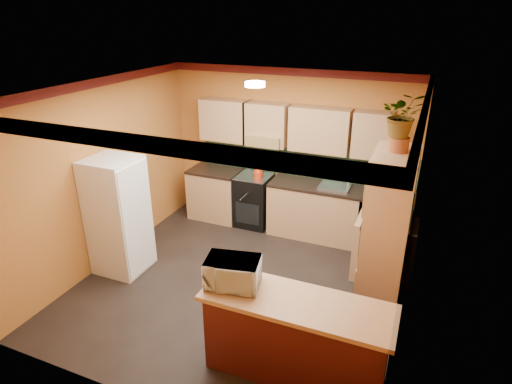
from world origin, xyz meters
The scene contains 15 objects.
room_shell centered at (0.02, 0.28, 2.09)m, with size 4.24×4.24×2.72m.
base_cabinets_back centered at (0.10, 1.80, 0.44)m, with size 3.65×0.60×0.88m, color tan.
countertop_back centered at (0.10, 1.80, 0.90)m, with size 3.65×0.62×0.04m, color black.
stove centered at (-0.52, 1.80, 0.46)m, with size 0.58×0.58×0.91m, color black.
kettle centered at (-0.42, 1.75, 1.00)m, with size 0.17×0.17×0.18m, color #AB270B, non-canonical shape.
sink centered at (0.88, 1.80, 0.94)m, with size 0.48×0.40×0.03m, color silver.
base_cabinets_right centered at (1.80, 0.98, 0.44)m, with size 0.60×0.80×0.88m, color tan.
countertop_right centered at (1.80, 0.98, 0.90)m, with size 0.62×0.80×0.04m, color black.
fridge centered at (-1.75, -0.24, 0.85)m, with size 0.68×0.66×1.70m, color white.
pantry centered at (1.85, 0.20, 1.05)m, with size 0.48×0.90×2.10m, color tan.
fern_pot centered at (1.85, 0.25, 2.18)m, with size 0.22×0.22×0.16m, color brown.
fern centered at (1.85, 0.25, 2.50)m, with size 0.44×0.38×0.49m, color tan.
breakfast_bar centered at (1.20, -1.21, 0.44)m, with size 1.80×0.55×0.88m, color #4C1711.
bar_top centered at (1.20, -1.21, 0.91)m, with size 1.90×0.65×0.05m, color tan.
microwave centered at (0.51, -1.21, 1.08)m, with size 0.54×0.37×0.30m, color white.
Camera 1 is at (2.13, -4.50, 3.53)m, focal length 30.00 mm.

